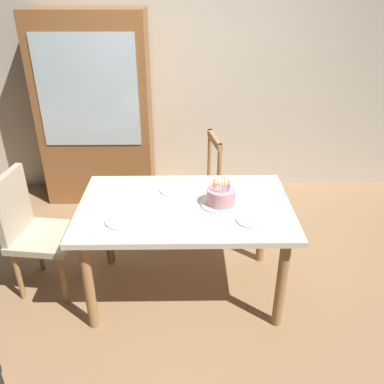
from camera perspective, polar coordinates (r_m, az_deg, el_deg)
name	(u,v)px	position (r m, az deg, el deg)	size (l,w,h in m)	color
ground	(186,288)	(3.23, -0.91, -13.46)	(6.40, 6.40, 0.00)	#93704C
back_wall	(185,69)	(4.35, -1.04, 16.93)	(6.40, 0.10, 2.60)	beige
dining_table	(185,217)	(2.84, -1.01, -3.51)	(1.47, 0.92, 0.75)	beige
birthday_cake	(221,198)	(2.77, 4.13, -0.79)	(0.28, 0.28, 0.19)	silver
plate_near_celebrant	(122,221)	(2.64, -9.87, -3.99)	(0.22, 0.22, 0.01)	white
plate_far_side	(175,190)	(2.97, -2.44, 0.28)	(0.22, 0.22, 0.01)	white
plate_near_guest	(253,220)	(2.64, 8.60, -3.87)	(0.22, 0.22, 0.01)	white
fork_near_celebrant	(98,220)	(2.69, -13.20, -3.88)	(0.18, 0.02, 0.01)	silver
fork_far_side	(153,191)	(2.97, -5.53, 0.08)	(0.18, 0.02, 0.01)	silver
fork_near_guest	(228,221)	(2.62, 5.15, -4.08)	(0.18, 0.02, 0.01)	silver
chair_spindle_back	(195,189)	(3.62, 0.45, 0.38)	(0.51, 0.51, 0.95)	tan
chair_upholstered	(31,227)	(3.18, -21.75, -4.60)	(0.49, 0.49, 0.95)	tan
china_cabinet	(95,111)	(4.25, -13.49, 11.08)	(1.10, 0.45, 1.90)	brown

